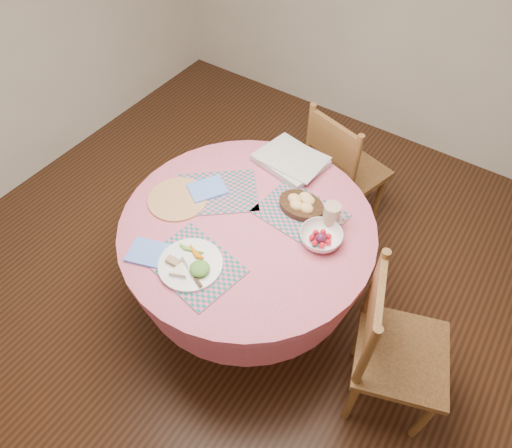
# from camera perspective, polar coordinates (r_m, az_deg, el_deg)

# --- Properties ---
(ground) EXTENTS (4.00, 4.00, 0.00)m
(ground) POSITION_cam_1_polar(r_m,az_deg,el_deg) (2.80, -0.86, -9.89)
(ground) COLOR #331C0F
(ground) RESTS_ON ground
(room_envelope) EXTENTS (4.01, 4.01, 2.71)m
(room_envelope) POSITION_cam_1_polar(r_m,az_deg,el_deg) (1.57, -1.64, 23.32)
(room_envelope) COLOR silver
(room_envelope) RESTS_ON ground
(dining_table) EXTENTS (1.24, 1.24, 0.75)m
(dining_table) POSITION_cam_1_polar(r_m,az_deg,el_deg) (2.34, -1.02, -3.02)
(dining_table) COLOR #C45B7E
(dining_table) RESTS_ON ground
(chair_right) EXTENTS (0.53, 0.54, 0.94)m
(chair_right) POSITION_cam_1_polar(r_m,az_deg,el_deg) (2.21, 16.58, -14.59)
(chair_right) COLOR brown
(chair_right) RESTS_ON ground
(chair_back) EXTENTS (0.52, 0.51, 0.92)m
(chair_back) POSITION_cam_1_polar(r_m,az_deg,el_deg) (2.88, 10.66, 6.71)
(chair_back) COLOR brown
(chair_back) RESTS_ON ground
(placemat_front) EXTENTS (0.45, 0.36, 0.01)m
(placemat_front) POSITION_cam_1_polar(r_m,az_deg,el_deg) (2.05, -7.69, -5.09)
(placemat_front) COLOR #126653
(placemat_front) RESTS_ON dining_table
(placemat_left) EXTENTS (0.50, 0.49, 0.01)m
(placemat_left) POSITION_cam_1_polar(r_m,az_deg,el_deg) (2.33, -4.83, 3.96)
(placemat_left) COLOR #126653
(placemat_left) RESTS_ON dining_table
(placemat_back) EXTENTS (0.43, 0.34, 0.01)m
(placemat_back) POSITION_cam_1_polar(r_m,az_deg,el_deg) (2.23, 5.55, 1.33)
(placemat_back) COLOR #126653
(placemat_back) RESTS_ON dining_table
(wicker_trivet) EXTENTS (0.30, 0.30, 0.01)m
(wicker_trivet) POSITION_cam_1_polar(r_m,az_deg,el_deg) (2.32, -9.75, 3.10)
(wicker_trivet) COLOR #A37146
(wicker_trivet) RESTS_ON dining_table
(napkin_near) EXTENTS (0.22, 0.19, 0.01)m
(napkin_near) POSITION_cam_1_polar(r_m,az_deg,el_deg) (2.12, -13.27, -3.54)
(napkin_near) COLOR #5A85E8
(napkin_near) RESTS_ON dining_table
(napkin_far) EXTENTS (0.21, 0.23, 0.01)m
(napkin_far) POSITION_cam_1_polar(r_m,az_deg,el_deg) (2.33, -6.09, 4.38)
(napkin_far) COLOR #5A85E8
(napkin_far) RESTS_ON placemat_left
(dinner_plate) EXTENTS (0.29, 0.29, 0.05)m
(dinner_plate) POSITION_cam_1_polar(r_m,az_deg,el_deg) (2.03, -8.17, -5.07)
(dinner_plate) COLOR white
(dinner_plate) RESTS_ON placemat_front
(bread_bowl) EXTENTS (0.23, 0.23, 0.08)m
(bread_bowl) POSITION_cam_1_polar(r_m,az_deg,el_deg) (2.23, 5.73, 2.54)
(bread_bowl) COLOR black
(bread_bowl) RESTS_ON placemat_back
(latte_mug) EXTENTS (0.12, 0.08, 0.12)m
(latte_mug) POSITION_cam_1_polar(r_m,az_deg,el_deg) (2.16, 9.47, 1.10)
(latte_mug) COLOR tan
(latte_mug) RESTS_ON placemat_back
(fruit_bowl) EXTENTS (0.23, 0.23, 0.06)m
(fruit_bowl) POSITION_cam_1_polar(r_m,az_deg,el_deg) (2.11, 8.11, -1.65)
(fruit_bowl) COLOR white
(fruit_bowl) RESTS_ON dining_table
(newspaper_stack) EXTENTS (0.39, 0.33, 0.04)m
(newspaper_stack) POSITION_cam_1_polar(r_m,az_deg,el_deg) (2.47, 4.41, 7.97)
(newspaper_stack) COLOR silver
(newspaper_stack) RESTS_ON dining_table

